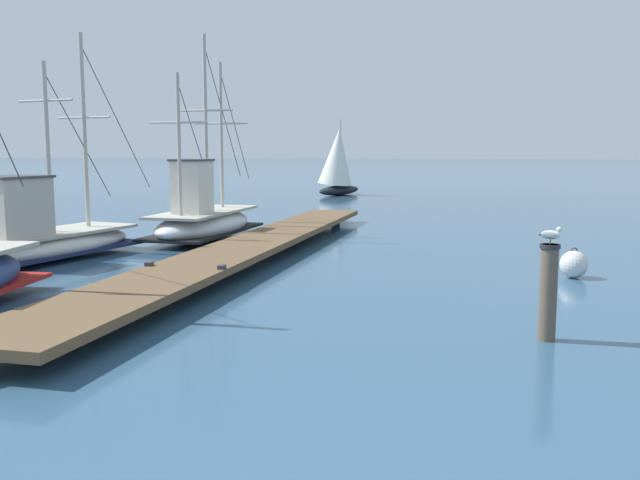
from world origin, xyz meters
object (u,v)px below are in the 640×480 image
fishing_boat_2 (38,237)px  mooring_piling (548,290)px  perched_seagull (550,234)px  mooring_buoy (574,264)px  fishing_boat_0 (203,219)px  distant_sailboat (338,161)px

fishing_boat_2 → mooring_piling: 12.88m
fishing_boat_2 → perched_seagull: 12.91m
fishing_boat_2 → mooring_buoy: 13.00m
fishing_boat_2 → mooring_buoy: fishing_boat_2 is taller
fishing_boat_2 → fishing_boat_0: bearing=63.2°
distant_sailboat → fishing_boat_2: bearing=-95.4°
perched_seagull → distant_sailboat: size_ratio=0.08×
mooring_buoy → distant_sailboat: (-10.46, 26.12, 1.79)m
mooring_buoy → perched_seagull: bearing=-101.4°
mooring_piling → distant_sailboat: 32.95m
mooring_piling → fishing_boat_0: bearing=133.8°
perched_seagull → distant_sailboat: (-9.36, 31.56, 0.49)m
mooring_piling → perched_seagull: perched_seagull is taller
mooring_piling → distant_sailboat: (-9.37, 31.56, 1.33)m
mooring_buoy → distant_sailboat: size_ratio=0.15×
fishing_boat_2 → mooring_piling: (11.90, -4.92, 0.14)m
fishing_boat_0 → distant_sailboat: 21.79m
perched_seagull → distant_sailboat: distant_sailboat is taller
mooring_piling → perched_seagull: (-0.01, 0.00, 0.84)m
perched_seagull → mooring_piling: bearing=-14.8°
fishing_boat_0 → distant_sailboat: bearing=89.8°
distant_sailboat → mooring_piling: bearing=-73.5°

